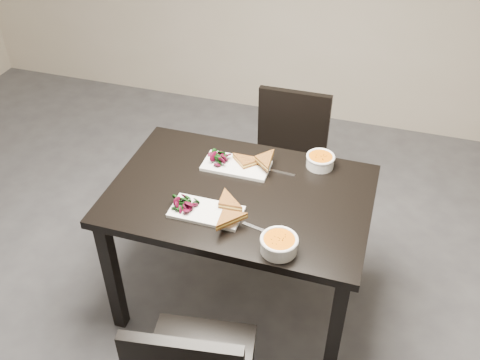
{
  "coord_description": "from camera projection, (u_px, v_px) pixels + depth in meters",
  "views": [
    {
      "loc": [
        0.99,
        -1.32,
        2.31
      ],
      "look_at": [
        0.42,
        0.49,
        0.82
      ],
      "focal_mm": 39.92,
      "sensor_mm": 36.0,
      "label": 1
    }
  ],
  "objects": [
    {
      "name": "ground",
      "position": [
        129.0,
        352.0,
        2.65
      ],
      "size": [
        5.0,
        5.0,
        0.0
      ],
      "primitive_type": "plane",
      "color": "#47474C",
      "rests_on": "ground"
    },
    {
      "name": "table",
      "position": [
        240.0,
        208.0,
        2.52
      ],
      "size": [
        1.2,
        0.8,
        0.75
      ],
      "color": "black",
      "rests_on": "ground"
    },
    {
      "name": "chair_far",
      "position": [
        288.0,
        156.0,
        3.14
      ],
      "size": [
        0.43,
        0.43,
        0.85
      ],
      "rotation": [
        0.0,
        0.0,
        0.01
      ],
      "color": "black",
      "rests_on": "ground"
    },
    {
      "name": "plate_near",
      "position": [
        206.0,
        212.0,
        2.34
      ],
      "size": [
        0.32,
        0.16,
        0.02
      ],
      "primitive_type": "cube",
      "color": "white",
      "rests_on": "table"
    },
    {
      "name": "sandwich_near",
      "position": [
        221.0,
        207.0,
        2.31
      ],
      "size": [
        0.16,
        0.13,
        0.05
      ],
      "primitive_type": null,
      "rotation": [
        0.0,
        0.0,
        0.06
      ],
      "color": "#A56122",
      "rests_on": "plate_near"
    },
    {
      "name": "salad_near",
      "position": [
        185.0,
        202.0,
        2.34
      ],
      "size": [
        0.1,
        0.09,
        0.04
      ],
      "primitive_type": null,
      "color": "black",
      "rests_on": "plate_near"
    },
    {
      "name": "soup_bowl_near",
      "position": [
        279.0,
        244.0,
        2.14
      ],
      "size": [
        0.16,
        0.16,
        0.07
      ],
      "color": "white",
      "rests_on": "table"
    },
    {
      "name": "cutlery_near",
      "position": [
        261.0,
        230.0,
        2.26
      ],
      "size": [
        0.18,
        0.05,
        0.0
      ],
      "primitive_type": "cube",
      "rotation": [
        0.0,
        0.0,
        -0.22
      ],
      "color": "silver",
      "rests_on": "table"
    },
    {
      "name": "plate_far",
      "position": [
        236.0,
        166.0,
        2.6
      ],
      "size": [
        0.32,
        0.16,
        0.02
      ],
      "primitive_type": "cube",
      "color": "white",
      "rests_on": "table"
    },
    {
      "name": "sandwich_far",
      "position": [
        248.0,
        164.0,
        2.55
      ],
      "size": [
        0.2,
        0.2,
        0.05
      ],
      "primitive_type": null,
      "rotation": [
        0.0,
        0.0,
        0.79
      ],
      "color": "#A56122",
      "rests_on": "plate_far"
    },
    {
      "name": "salad_far",
      "position": [
        217.0,
        157.0,
        2.61
      ],
      "size": [
        0.1,
        0.09,
        0.04
      ],
      "primitive_type": null,
      "color": "black",
      "rests_on": "plate_far"
    },
    {
      "name": "soup_bowl_far",
      "position": [
        320.0,
        160.0,
        2.59
      ],
      "size": [
        0.14,
        0.14,
        0.06
      ],
      "color": "white",
      "rests_on": "table"
    },
    {
      "name": "cutlery_far",
      "position": [
        277.0,
        172.0,
        2.58
      ],
      "size": [
        0.18,
        0.03,
        0.0
      ],
      "primitive_type": "cube",
      "rotation": [
        0.0,
        0.0,
        -0.07
      ],
      "color": "silver",
      "rests_on": "table"
    }
  ]
}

